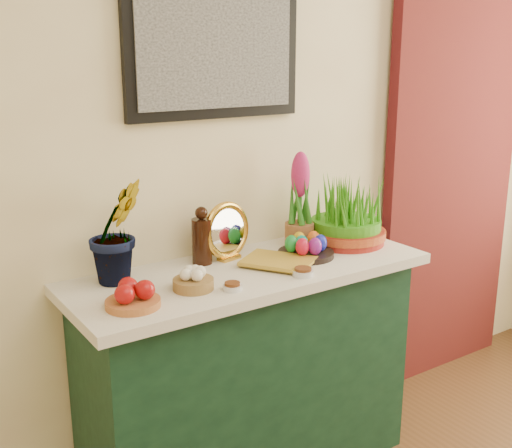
{
  "coord_description": "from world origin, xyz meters",
  "views": [
    {
      "loc": [
        -1.39,
        0.08,
        1.69
      ],
      "look_at": [
        -0.12,
        1.95,
        1.07
      ],
      "focal_mm": 45.0,
      "sensor_mm": 36.0,
      "label": 1
    }
  ],
  "objects_px": {
    "mirror": "(227,231)",
    "book": "(269,269)",
    "hyacinth_green": "(116,214)",
    "sideboard": "(249,377)",
    "wheatgrass_sabzeh": "(346,215)"
  },
  "relations": [
    {
      "from": "sideboard",
      "to": "mirror",
      "type": "relative_size",
      "value": 5.55
    },
    {
      "from": "mirror",
      "to": "sideboard",
      "type": "bearing_deg",
      "value": -83.86
    },
    {
      "from": "wheatgrass_sabzeh",
      "to": "book",
      "type": "bearing_deg",
      "value": -164.84
    },
    {
      "from": "hyacinth_green",
      "to": "wheatgrass_sabzeh",
      "type": "xyz_separation_m",
      "value": [
        0.98,
        -0.09,
        -0.12
      ]
    },
    {
      "from": "sideboard",
      "to": "wheatgrass_sabzeh",
      "type": "xyz_separation_m",
      "value": [
        0.52,
        0.03,
        0.59
      ]
    },
    {
      "from": "sideboard",
      "to": "wheatgrass_sabzeh",
      "type": "bearing_deg",
      "value": 3.68
    },
    {
      "from": "hyacinth_green",
      "to": "wheatgrass_sabzeh",
      "type": "relative_size",
      "value": 1.45
    },
    {
      "from": "mirror",
      "to": "book",
      "type": "xyz_separation_m",
      "value": [
        0.04,
        -0.23,
        -0.09
      ]
    },
    {
      "from": "book",
      "to": "wheatgrass_sabzeh",
      "type": "bearing_deg",
      "value": -17.64
    },
    {
      "from": "book",
      "to": "mirror",
      "type": "bearing_deg",
      "value": 66.21
    },
    {
      "from": "sideboard",
      "to": "mirror",
      "type": "distance_m",
      "value": 0.59
    },
    {
      "from": "book",
      "to": "hyacinth_green",
      "type": "bearing_deg",
      "value": 122.3
    },
    {
      "from": "sideboard",
      "to": "hyacinth_green",
      "type": "height_order",
      "value": "hyacinth_green"
    },
    {
      "from": "wheatgrass_sabzeh",
      "to": "mirror",
      "type": "bearing_deg",
      "value": 169.45
    },
    {
      "from": "sideboard",
      "to": "book",
      "type": "distance_m",
      "value": 0.49
    }
  ]
}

